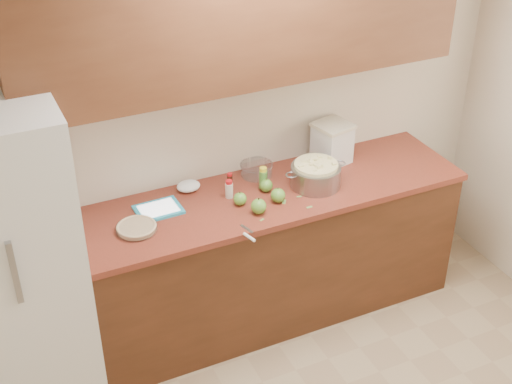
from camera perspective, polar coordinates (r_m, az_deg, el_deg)
name	(u,v)px	position (r m, az deg, el deg)	size (l,w,h in m)	color
room_shell	(407,289)	(3.02, 12.00, -7.62)	(3.60, 3.60, 3.60)	tan
counter_run	(256,257)	(4.53, -0.02, -5.23)	(2.64, 0.68, 0.92)	#522917
upper_cabinets	(244,20)	(3.96, -1.00, 13.56)	(2.60, 0.34, 0.70)	#5A321B
fridge	(10,264)	(3.97, -19.08, -5.44)	(0.70, 0.70, 1.80)	silver
pie	(137,228)	(4.01, -9.53, -2.85)	(0.23, 0.23, 0.04)	silver
colander	(316,175)	(4.35, 4.79, 1.38)	(0.41, 0.31, 0.15)	gray
flour_canister	(332,143)	(4.60, 6.11, 3.96)	(0.26, 0.26, 0.27)	silver
tablet	(158,210)	(4.16, -7.81, -1.40)	(0.27, 0.21, 0.02)	#2AA5CB
paring_knife	(249,236)	(3.91, -0.57, -3.54)	(0.07, 0.19, 0.02)	gray
lemon_bottle	(263,178)	(4.32, 0.57, 1.12)	(0.05, 0.05, 0.14)	#4C8C38
cinnamon_shaker	(229,189)	(4.23, -2.16, 0.22)	(0.05, 0.05, 0.12)	beige
vanilla_bottle	(230,181)	(4.33, -2.11, 0.91)	(0.04, 0.04, 0.10)	black
mixing_bowl	(256,169)	(4.46, 0.04, 1.87)	(0.21, 0.21, 0.08)	silver
paper_towel	(188,186)	(4.33, -5.43, 0.48)	(0.14, 0.12, 0.06)	white
apple_left	(240,199)	(4.17, -1.29, -0.56)	(0.08, 0.08, 0.09)	#5A9531
apple_center	(266,186)	(4.29, 0.82, 0.52)	(0.08, 0.08, 0.09)	#5A9531
apple_front	(259,206)	(4.09, 0.21, -1.15)	(0.09, 0.09, 0.10)	#5A9531
apple_extra	(278,195)	(4.19, 1.77, -0.27)	(0.09, 0.09, 0.10)	#5A9531
peel_a	(299,197)	(4.27, 3.46, -0.37)	(0.03, 0.01, 0.00)	#7BA650
peel_b	(262,220)	(4.05, 0.48, -2.24)	(0.03, 0.01, 0.00)	#7BA650
peel_c	(309,207)	(4.17, 4.29, -1.21)	(0.04, 0.01, 0.00)	#7BA650
peel_d	(284,202)	(4.21, 2.26, -0.78)	(0.05, 0.02, 0.00)	#7BA650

